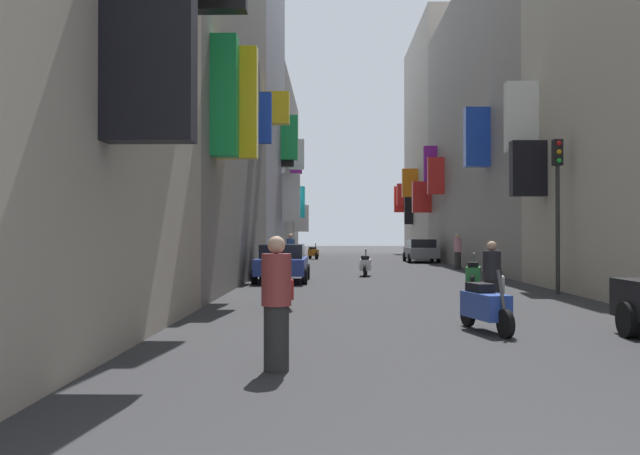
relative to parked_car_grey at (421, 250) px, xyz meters
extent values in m
plane|color=#2D2D30|center=(-3.71, -9.12, -0.76)|extent=(140.00, 140.00, 0.00)
cube|color=black|center=(-8.11, -32.84, 3.62)|extent=(1.22, 0.43, 2.85)
cube|color=slate|center=(-11.71, -23.57, 5.92)|extent=(6.00, 5.16, 13.36)
cube|color=yellow|center=(-8.16, -24.28, 4.43)|extent=(1.12, 0.41, 2.92)
cube|color=green|center=(-8.38, -24.79, 4.50)|extent=(0.66, 0.58, 3.08)
cube|color=black|center=(-8.27, -21.86, 5.43)|extent=(0.88, 0.49, 1.44)
cube|color=slate|center=(-11.71, -15.73, 6.77)|extent=(6.00, 10.53, 15.05)
cube|color=blue|center=(-8.38, -15.17, 5.64)|extent=(0.67, 0.49, 2.02)
cube|color=yellow|center=(-8.12, -11.87, 6.66)|extent=(1.18, 0.62, 1.44)
cube|color=gray|center=(-11.71, -4.08, 9.72)|extent=(6.00, 12.76, 20.96)
cube|color=black|center=(-8.32, -0.48, 6.62)|extent=(0.78, 0.63, 2.90)
cube|color=green|center=(-8.20, -0.95, 6.94)|extent=(1.03, 0.53, 2.72)
cube|color=white|center=(-8.16, 0.24, 3.33)|extent=(1.11, 0.54, 2.99)
cube|color=#19B2BF|center=(-8.03, 1.64, 3.10)|extent=(1.36, 0.55, 2.03)
cube|color=slate|center=(-11.71, 11.59, 5.94)|extent=(6.00, 18.58, 13.39)
cube|color=white|center=(-8.13, 5.64, 6.71)|extent=(1.17, 0.38, 2.16)
cube|color=purple|center=(-8.28, 8.66, 6.78)|extent=(0.87, 0.38, 2.34)
cube|color=white|center=(-8.11, 13.90, 2.34)|extent=(1.22, 0.56, 2.23)
cube|color=black|center=(0.73, -20.07, 3.11)|extent=(1.12, 0.45, 1.79)
cube|color=white|center=(0.75, -19.23, 4.93)|extent=(1.07, 0.40, 2.37)
cube|color=gray|center=(4.29, -5.89, 6.88)|extent=(6.00, 22.99, 15.27)
cube|color=blue|center=(0.75, -12.42, 5.25)|extent=(1.06, 0.63, 2.60)
cube|color=white|center=(0.79, -12.11, 5.50)|extent=(0.99, 0.55, 2.18)
cube|color=red|center=(0.64, 4.32, 3.58)|extent=(1.29, 0.64, 2.15)
cube|color=purple|center=(0.87, 1.90, 5.62)|extent=(0.84, 0.45, 2.32)
cube|color=red|center=(0.79, -0.85, 4.59)|extent=(0.99, 0.46, 2.26)
cube|color=#B2A899|center=(4.29, 13.24, 8.43)|extent=(6.00, 15.28, 18.37)
cube|color=orange|center=(0.66, 11.23, 5.10)|extent=(1.25, 0.44, 2.25)
cube|color=red|center=(0.74, 19.46, 4.23)|extent=(1.09, 0.61, 2.38)
cube|color=red|center=(0.80, 18.14, 4.60)|extent=(0.97, 0.64, 1.91)
cube|color=black|center=(0.94, 14.50, 3.37)|extent=(0.70, 0.50, 3.05)
cube|color=slate|center=(0.00, 0.06, -0.15)|extent=(1.75, 4.07, 0.62)
cube|color=black|center=(0.00, -0.15, 0.42)|extent=(1.54, 2.28, 0.52)
cylinder|color=black|center=(-0.88, 1.40, -0.46)|extent=(0.18, 0.60, 0.60)
cylinder|color=black|center=(0.88, 1.40, -0.46)|extent=(0.18, 0.60, 0.60)
cylinder|color=black|center=(-0.88, -1.29, -0.46)|extent=(0.18, 0.60, 0.60)
cylinder|color=black|center=(0.88, -1.29, -0.46)|extent=(0.18, 0.60, 0.60)
cube|color=navy|center=(-7.45, -17.28, -0.17)|extent=(1.75, 3.97, 0.57)
cube|color=black|center=(-7.45, -17.08, 0.36)|extent=(1.54, 2.22, 0.49)
cylinder|color=black|center=(-6.58, -18.59, -0.46)|extent=(0.18, 0.60, 0.60)
cylinder|color=black|center=(-8.33, -18.59, -0.46)|extent=(0.18, 0.60, 0.60)
cylinder|color=black|center=(-6.58, -15.97, -0.46)|extent=(0.18, 0.60, 0.60)
cylinder|color=black|center=(-8.33, -15.97, -0.46)|extent=(0.18, 0.60, 0.60)
cylinder|color=black|center=(-0.71, -30.46, -0.46)|extent=(0.18, 0.60, 0.60)
cube|color=silver|center=(-4.22, -13.89, -0.29)|extent=(0.54, 1.12, 0.45)
cube|color=black|center=(-4.24, -14.10, 0.01)|extent=(0.37, 0.59, 0.16)
cylinder|color=#4C4C51|center=(-4.17, -13.36, 0.03)|extent=(0.09, 0.28, 0.68)
cylinder|color=black|center=(-4.16, -13.22, -0.52)|extent=(0.14, 0.49, 0.48)
cylinder|color=black|center=(-4.28, -14.57, -0.52)|extent=(0.14, 0.49, 0.48)
cube|color=orange|center=(-6.89, 5.14, -0.29)|extent=(0.80, 1.12, 0.45)
cube|color=black|center=(-6.96, 5.32, 0.01)|extent=(0.51, 0.64, 0.16)
cylinder|color=#4C4C51|center=(-6.69, 4.66, 0.03)|extent=(0.16, 0.28, 0.68)
cylinder|color=black|center=(-6.64, 4.54, -0.52)|extent=(0.28, 0.48, 0.48)
cylinder|color=black|center=(-7.13, 5.74, -0.52)|extent=(0.28, 0.48, 0.48)
cube|color=#287F3D|center=(-1.09, -20.23, -0.29)|extent=(0.71, 1.20, 0.45)
cube|color=black|center=(-1.14, -20.44, 0.01)|extent=(0.45, 0.62, 0.16)
cylinder|color=#4C4C51|center=(-0.95, -19.69, 0.03)|extent=(0.13, 0.28, 0.68)
cylinder|color=black|center=(-0.91, -19.55, -0.52)|extent=(0.22, 0.49, 0.48)
cylinder|color=black|center=(-1.26, -20.92, -0.52)|extent=(0.22, 0.49, 0.48)
cube|color=#ADADB2|center=(-1.54, -24.81, -0.29)|extent=(0.65, 1.19, 0.45)
cube|color=black|center=(-1.59, -25.01, 0.01)|extent=(0.42, 0.61, 0.16)
cylinder|color=#4C4C51|center=(-1.44, -24.25, 0.03)|extent=(0.11, 0.28, 0.68)
cylinder|color=black|center=(-1.41, -24.12, -0.52)|extent=(0.19, 0.49, 0.48)
cylinder|color=black|center=(-1.68, -25.50, -0.52)|extent=(0.19, 0.49, 0.48)
cube|color=#2D4CAD|center=(-2.94, -29.84, -0.29)|extent=(0.69, 1.24, 0.45)
cube|color=black|center=(-2.99, -29.62, 0.01)|extent=(0.44, 0.62, 0.16)
cylinder|color=#4C4C51|center=(-2.81, -30.41, 0.03)|extent=(0.12, 0.28, 0.68)
cylinder|color=black|center=(-2.77, -30.55, -0.52)|extent=(0.21, 0.49, 0.48)
cylinder|color=black|center=(-3.10, -29.12, -0.52)|extent=(0.21, 0.49, 0.48)
cube|color=red|center=(-6.82, -26.06, -0.29)|extent=(0.61, 1.20, 0.45)
cube|color=black|center=(-6.79, -26.28, 0.01)|extent=(0.40, 0.60, 0.16)
cylinder|color=#4C4C51|center=(-6.91, -25.50, 0.03)|extent=(0.10, 0.28, 0.68)
cylinder|color=black|center=(-6.93, -25.35, -0.52)|extent=(0.17, 0.49, 0.48)
cylinder|color=black|center=(-6.71, -26.77, -0.52)|extent=(0.17, 0.49, 0.48)
cylinder|color=black|center=(-7.53, -10.77, -0.33)|extent=(0.41, 0.41, 0.86)
cylinder|color=#335199|center=(-7.53, -10.77, 0.44)|extent=(0.49, 0.49, 0.68)
sphere|color=tan|center=(-7.53, -10.77, 0.89)|extent=(0.23, 0.23, 0.23)
cylinder|color=#282828|center=(-6.37, -33.26, -0.34)|extent=(0.41, 0.41, 0.83)
cylinder|color=maroon|center=(-6.37, -33.26, 0.40)|extent=(0.49, 0.49, 0.65)
sphere|color=tan|center=(-6.37, -33.26, 0.84)|extent=(0.22, 0.22, 0.22)
cylinder|color=black|center=(-2.26, -27.53, -0.37)|extent=(0.33, 0.33, 0.77)
cylinder|color=black|center=(-2.26, -27.53, 0.32)|extent=(0.39, 0.39, 0.61)
sphere|color=tan|center=(-2.26, -27.53, 0.72)|extent=(0.21, 0.21, 0.21)
cylinder|color=#313131|center=(0.67, -8.48, -0.33)|extent=(0.33, 0.33, 0.86)
cylinder|color=pink|center=(0.67, -8.48, 0.44)|extent=(0.39, 0.39, 0.68)
sphere|color=tan|center=(0.67, -8.48, 0.90)|extent=(0.23, 0.23, 0.23)
cylinder|color=#2D2D2D|center=(0.88, -22.39, 1.10)|extent=(0.12, 0.12, 3.72)
cube|color=black|center=(0.88, -22.39, 3.34)|extent=(0.26, 0.26, 0.75)
sphere|color=red|center=(0.88, -22.53, 3.59)|extent=(0.14, 0.14, 0.14)
sphere|color=orange|center=(0.88, -22.53, 3.34)|extent=(0.14, 0.14, 0.14)
sphere|color=green|center=(0.88, -22.53, 3.09)|extent=(0.14, 0.14, 0.14)
camera|label=1|loc=(-5.68, -41.63, 0.96)|focal=37.27mm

